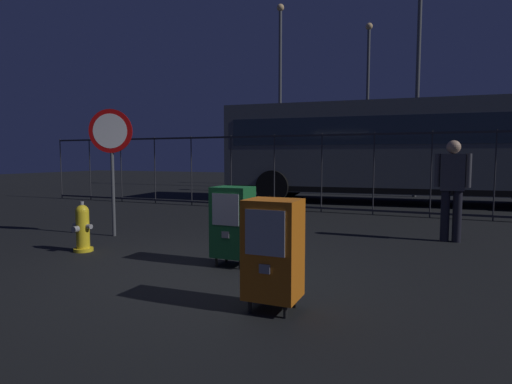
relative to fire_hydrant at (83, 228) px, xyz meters
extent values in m
plane|color=black|center=(2.13, -0.35, -0.35)|extent=(60.00, 60.00, 0.00)
cylinder|color=yellow|center=(0.00, 0.00, -0.33)|extent=(0.28, 0.28, 0.05)
cylinder|color=yellow|center=(0.00, 0.00, -0.03)|extent=(0.19, 0.19, 0.55)
sphere|color=yellow|center=(0.00, 0.00, 0.25)|extent=(0.19, 0.19, 0.19)
cylinder|color=gray|center=(0.00, 0.00, 0.37)|extent=(0.06, 0.06, 0.05)
cylinder|color=gray|center=(0.00, -0.13, 0.00)|extent=(0.09, 0.08, 0.09)
cylinder|color=gray|center=(-0.13, 0.00, 0.03)|extent=(0.07, 0.07, 0.07)
cylinder|color=gray|center=(0.13, 0.00, 0.03)|extent=(0.07, 0.07, 0.07)
cylinder|color=black|center=(3.28, -1.27, -0.29)|extent=(0.04, 0.04, 0.12)
cylinder|color=black|center=(3.62, -1.27, -0.29)|extent=(0.04, 0.04, 0.12)
cylinder|color=black|center=(3.28, -0.99, -0.29)|extent=(0.04, 0.04, 0.12)
cylinder|color=black|center=(3.62, -0.99, -0.29)|extent=(0.04, 0.04, 0.12)
cube|color=orange|center=(3.45, -1.13, 0.22)|extent=(0.48, 0.40, 0.90)
cube|color=#B2B7BF|center=(3.45, -1.34, 0.40)|extent=(0.36, 0.01, 0.40)
cube|color=gray|center=(3.45, -1.34, 0.08)|extent=(0.10, 0.02, 0.08)
cylinder|color=black|center=(2.24, 0.01, -0.29)|extent=(0.04, 0.04, 0.12)
cylinder|color=black|center=(2.57, 0.01, -0.29)|extent=(0.04, 0.04, 0.12)
cylinder|color=black|center=(2.24, 0.29, -0.29)|extent=(0.04, 0.04, 0.12)
cylinder|color=black|center=(2.57, 0.29, -0.29)|extent=(0.04, 0.04, 0.12)
cube|color=#19602D|center=(2.40, 0.15, 0.22)|extent=(0.48, 0.40, 0.90)
cube|color=#B2B7BF|center=(2.40, -0.05, 0.40)|extent=(0.36, 0.01, 0.40)
cube|color=gray|center=(2.40, -0.05, 0.08)|extent=(0.10, 0.02, 0.08)
cylinder|color=#4C4F54|center=(-0.43, 1.14, 0.75)|extent=(0.06, 0.06, 2.20)
cylinder|color=red|center=(-0.43, 1.12, 1.50)|extent=(0.71, 0.31, 0.76)
cylinder|color=white|center=(-0.43, 1.11, 1.50)|extent=(0.56, 0.23, 0.60)
cylinder|color=black|center=(4.96, 2.93, 0.07)|extent=(0.14, 0.14, 0.85)
cylinder|color=black|center=(5.14, 2.93, 0.07)|extent=(0.14, 0.14, 0.85)
cube|color=#3F3F47|center=(5.05, 2.93, 0.80)|extent=(0.36, 0.20, 0.60)
sphere|color=tan|center=(5.05, 2.93, 1.21)|extent=(0.22, 0.22, 0.22)
cylinder|color=#3F3F47|center=(4.82, 2.93, 0.83)|extent=(0.09, 0.09, 0.55)
cylinder|color=#3F3F47|center=(5.28, 2.93, 0.83)|extent=(0.09, 0.09, 0.55)
cube|color=#2D2D33|center=(2.13, 5.81, 1.60)|extent=(18.00, 0.04, 0.05)
cube|color=#2D2D33|center=(2.13, 5.81, -0.25)|extent=(18.00, 0.04, 0.05)
cylinder|color=#2D2D33|center=(-6.87, 5.81, 0.65)|extent=(0.03, 0.03, 2.00)
cylinder|color=#2D2D33|center=(-5.58, 5.81, 0.65)|extent=(0.03, 0.03, 2.00)
cylinder|color=#2D2D33|center=(-4.30, 5.81, 0.65)|extent=(0.03, 0.03, 2.00)
cylinder|color=#2D2D33|center=(-3.01, 5.81, 0.65)|extent=(0.03, 0.03, 2.00)
cylinder|color=#2D2D33|center=(-1.72, 5.81, 0.65)|extent=(0.03, 0.03, 2.00)
cylinder|color=#2D2D33|center=(-0.44, 5.81, 0.65)|extent=(0.03, 0.03, 2.00)
cylinder|color=#2D2D33|center=(0.85, 5.81, 0.65)|extent=(0.03, 0.03, 2.00)
cylinder|color=#2D2D33|center=(2.13, 5.81, 0.65)|extent=(0.03, 0.03, 2.00)
cylinder|color=#2D2D33|center=(3.42, 5.81, 0.65)|extent=(0.03, 0.03, 2.00)
cylinder|color=#2D2D33|center=(4.70, 5.81, 0.65)|extent=(0.03, 0.03, 2.00)
cylinder|color=#2D2D33|center=(5.99, 5.81, 0.65)|extent=(0.03, 0.03, 2.00)
cube|color=#4C5156|center=(3.80, 8.81, 1.32)|extent=(10.69, 3.49, 2.65)
cube|color=#1E2838|center=(3.80, 8.81, 1.80)|extent=(10.07, 3.45, 0.80)
cube|color=black|center=(3.80, 8.81, 0.10)|extent=(10.48, 3.48, 0.16)
cylinder|color=black|center=(0.26, 7.21, 0.15)|extent=(1.02, 0.37, 1.00)
cylinder|color=black|center=(0.03, 9.70, 0.15)|extent=(1.02, 0.37, 1.00)
cylinder|color=#4C4F54|center=(4.14, 11.07, 3.06)|extent=(0.14, 0.14, 6.82)
cylinder|color=#4C4F54|center=(-1.64, 13.12, 3.55)|extent=(0.14, 0.14, 7.80)
sphere|color=#FFD18C|center=(-1.64, 13.12, 7.55)|extent=(0.32, 0.32, 0.32)
cylinder|color=#4C4F54|center=(1.81, 15.51, 3.28)|extent=(0.14, 0.14, 7.26)
sphere|color=#FFD18C|center=(1.81, 15.51, 7.01)|extent=(0.32, 0.32, 0.32)
camera|label=1|loc=(4.77, -4.62, 1.05)|focal=29.34mm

